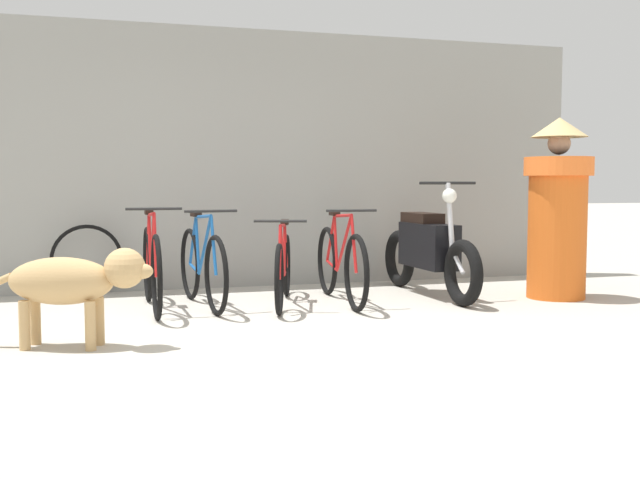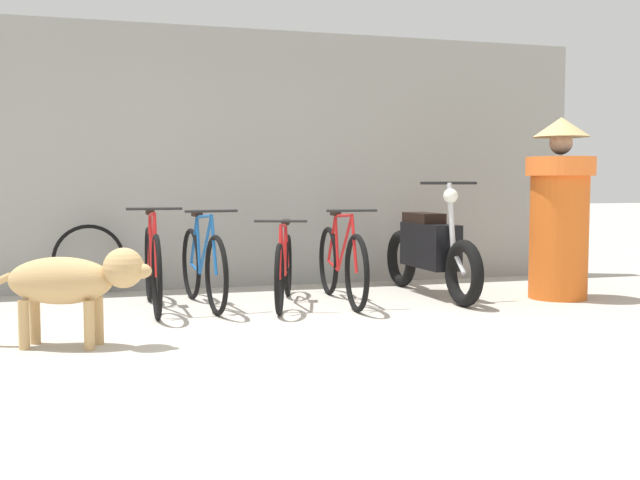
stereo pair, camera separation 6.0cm
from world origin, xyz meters
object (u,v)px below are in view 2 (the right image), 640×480
object	(u,v)px
bicycle_3	(341,264)
motorcycle	(430,251)
stray_dog	(74,281)
bicycle_1	(203,266)
bicycle_2	(284,269)
person_in_robes	(559,208)
spare_tire_right	(89,260)
bicycle_0	(153,267)

from	to	relation	value
bicycle_3	motorcycle	xyz separation A→B (m)	(0.98, 0.16, 0.08)
bicycle_3	stray_dog	xyz separation A→B (m)	(-2.33, -1.31, 0.09)
bicycle_1	stray_dog	bearing A→B (deg)	-42.29
bicycle_1	bicycle_2	distance (m)	0.74
motorcycle	stray_dog	size ratio (longest dim) A/B	1.63
bicycle_1	bicycle_3	world-z (taller)	bicycle_1
motorcycle	bicycle_2	bearing A→B (deg)	-86.28
motorcycle	person_in_robes	distance (m)	1.31
bicycle_2	motorcycle	xyz separation A→B (m)	(1.52, 0.14, 0.11)
spare_tire_right	bicycle_1	bearing A→B (deg)	-45.71
bicycle_1	stray_dog	world-z (taller)	bicycle_1
bicycle_0	person_in_robes	xyz separation A→B (m)	(3.83, -0.42, 0.50)
stray_dog	person_in_robes	size ratio (longest dim) A/B	0.71
bicycle_1	bicycle_2	bearing A→B (deg)	75.72
bicycle_3	person_in_robes	world-z (taller)	person_in_robes
bicycle_2	stray_dog	size ratio (longest dim) A/B	1.32
bicycle_1	spare_tire_right	size ratio (longest dim) A/B	2.33
bicycle_0	stray_dog	bearing A→B (deg)	-23.79
stray_dog	bicycle_0	bearing A→B (deg)	85.09
bicycle_2	person_in_robes	world-z (taller)	person_in_robes
bicycle_0	person_in_robes	world-z (taller)	person_in_robes
person_in_robes	spare_tire_right	xyz separation A→B (m)	(-4.39, 1.50, -0.52)
bicycle_0	motorcycle	distance (m)	2.70
bicycle_2	bicycle_3	distance (m)	0.55
bicycle_3	bicycle_2	bearing A→B (deg)	-89.20
bicycle_0	stray_dog	distance (m)	1.53
bicycle_2	stray_dog	xyz separation A→B (m)	(-1.79, -1.33, 0.12)
bicycle_0	motorcycle	bearing A→B (deg)	91.43
motorcycle	spare_tire_right	bearing A→B (deg)	-108.55
spare_tire_right	bicycle_0	bearing A→B (deg)	-62.61
bicycle_1	motorcycle	xyz separation A→B (m)	(2.25, 0.03, 0.08)
bicycle_1	stray_dog	distance (m)	1.79
spare_tire_right	stray_dog	bearing A→B (deg)	-91.21
bicycle_2	bicycle_3	size ratio (longest dim) A/B	0.94
motorcycle	person_in_robes	bearing A→B (deg)	64.66
bicycle_0	spare_tire_right	distance (m)	1.21
bicycle_1	bicycle_0	bearing A→B (deg)	-90.38
bicycle_3	spare_tire_right	bearing A→B (deg)	-113.61
bicycle_0	bicycle_1	xyz separation A→B (m)	(0.45, 0.04, -0.01)
bicycle_3	stray_dog	distance (m)	2.68
bicycle_2	spare_tire_right	world-z (taller)	bicycle_2
bicycle_3	motorcycle	distance (m)	0.99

